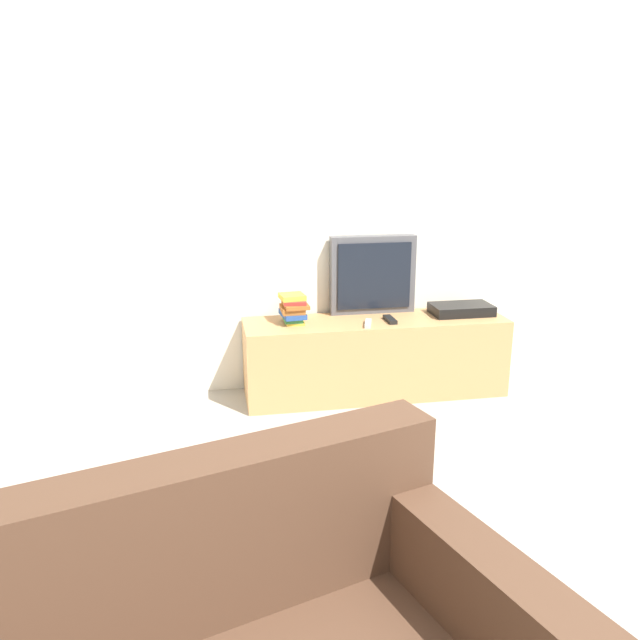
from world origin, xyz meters
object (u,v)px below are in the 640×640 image
at_px(remote_on_stand, 390,320).
at_px(set_top_box, 461,309).
at_px(remote_secondary, 368,323).
at_px(tv_stand, 375,357).
at_px(television, 373,275).
at_px(book_stack, 293,308).

distance_m(remote_on_stand, set_top_box, 0.52).
bearing_deg(remote_secondary, tv_stand, 54.55).
height_order(television, remote_secondary, television).
distance_m(book_stack, set_top_box, 1.12).
height_order(television, remote_on_stand, television).
distance_m(tv_stand, book_stack, 0.63).
distance_m(tv_stand, remote_secondary, 0.30).
bearing_deg(remote_secondary, set_top_box, 11.93).
bearing_deg(remote_secondary, television, 70.52).
xyz_separation_m(tv_stand, book_stack, (-0.53, 0.03, 0.34)).
bearing_deg(television, tv_stand, -96.65).
xyz_separation_m(television, remote_on_stand, (0.06, -0.23, -0.24)).
height_order(remote_on_stand, remote_secondary, same).
xyz_separation_m(tv_stand, remote_on_stand, (0.08, -0.05, 0.26)).
xyz_separation_m(television, remote_secondary, (-0.10, -0.29, -0.24)).
height_order(remote_secondary, set_top_box, set_top_box).
bearing_deg(book_stack, television, 14.53).
distance_m(remote_secondary, set_top_box, 0.69).
distance_m(tv_stand, set_top_box, 0.66).
xyz_separation_m(tv_stand, television, (0.02, 0.17, 0.51)).
height_order(tv_stand, television, television).
relative_size(television, remote_secondary, 3.67).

